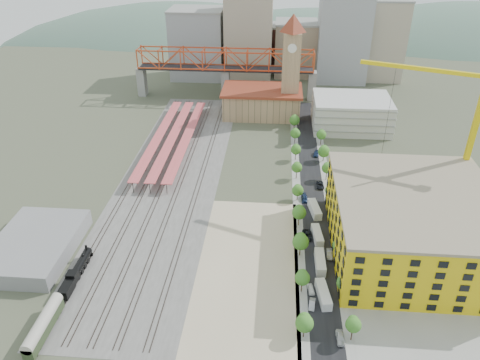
# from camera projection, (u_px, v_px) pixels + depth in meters

# --- Properties ---
(ground) EXTENTS (400.00, 400.00, 0.00)m
(ground) POSITION_uv_depth(u_px,v_px,m) (266.00, 206.00, 157.56)
(ground) COLOR #474C38
(ground) RESTS_ON ground
(ballast_strip) EXTENTS (36.00, 165.00, 0.06)m
(ballast_strip) POSITION_uv_depth(u_px,v_px,m) (172.00, 177.00, 175.21)
(ballast_strip) COLOR #605E59
(ballast_strip) RESTS_ON ground
(dirt_lot) EXTENTS (28.00, 67.00, 0.06)m
(dirt_lot) POSITION_uv_depth(u_px,v_px,m) (248.00, 267.00, 130.63)
(dirt_lot) COLOR tan
(dirt_lot) RESTS_ON ground
(street_asphalt) EXTENTS (12.00, 170.00, 0.06)m
(street_asphalt) POSITION_uv_depth(u_px,v_px,m) (312.00, 186.00, 169.37)
(street_asphalt) COLOR black
(street_asphalt) RESTS_ON ground
(sidewalk_west) EXTENTS (3.00, 170.00, 0.04)m
(sidewalk_west) POSITION_uv_depth(u_px,v_px,m) (296.00, 185.00, 169.76)
(sidewalk_west) COLOR gray
(sidewalk_west) RESTS_ON ground
(sidewalk_east) EXTENTS (3.00, 170.00, 0.04)m
(sidewalk_east) POSITION_uv_depth(u_px,v_px,m) (327.00, 186.00, 168.98)
(sidewalk_east) COLOR gray
(sidewalk_east) RESTS_ON ground
(construction_pad) EXTENTS (50.00, 90.00, 0.06)m
(construction_pad) POSITION_uv_depth(u_px,v_px,m) (417.00, 250.00, 137.09)
(construction_pad) COLOR gray
(construction_pad) RESTS_ON ground
(rail_tracks) EXTENTS (26.56, 160.00, 0.18)m
(rail_tracks) POSITION_uv_depth(u_px,v_px,m) (167.00, 176.00, 175.27)
(rail_tracks) COLOR #382B23
(rail_tracks) RESTS_ON ground
(platform_canopies) EXTENTS (16.00, 80.00, 4.12)m
(platform_canopies) POSITION_uv_depth(u_px,v_px,m) (173.00, 136.00, 197.32)
(platform_canopies) COLOR #D75259
(platform_canopies) RESTS_ON ground
(station_hall) EXTENTS (38.00, 24.00, 13.10)m
(station_hall) POSITION_uv_depth(u_px,v_px,m) (262.00, 102.00, 225.39)
(station_hall) COLOR tan
(station_hall) RESTS_ON ground
(clock_tower) EXTENTS (12.00, 12.00, 52.00)m
(clock_tower) POSITION_uv_depth(u_px,v_px,m) (291.00, 58.00, 211.73)
(clock_tower) COLOR tan
(clock_tower) RESTS_ON ground
(parking_garage) EXTENTS (34.00, 26.00, 14.00)m
(parking_garage) POSITION_uv_depth(u_px,v_px,m) (351.00, 113.00, 211.96)
(parking_garage) COLOR silver
(parking_garage) RESTS_ON ground
(truss_bridge) EXTENTS (94.00, 9.60, 25.60)m
(truss_bridge) POSITION_uv_depth(u_px,v_px,m) (225.00, 62.00, 240.57)
(truss_bridge) COLOR gray
(truss_bridge) RESTS_ON ground
(construction_building) EXTENTS (44.60, 50.60, 18.80)m
(construction_building) POSITION_uv_depth(u_px,v_px,m) (413.00, 224.00, 132.62)
(construction_building) COLOR yellow
(construction_building) RESTS_ON ground
(warehouse) EXTENTS (22.00, 32.00, 5.00)m
(warehouse) POSITION_uv_depth(u_px,v_px,m) (35.00, 246.00, 135.08)
(warehouse) COLOR gray
(warehouse) RESTS_ON ground
(street_trees) EXTENTS (15.40, 124.40, 8.00)m
(street_trees) POSITION_uv_depth(u_px,v_px,m) (313.00, 201.00, 160.75)
(street_trees) COLOR #38681F
(street_trees) RESTS_ON ground
(skyline) EXTENTS (133.00, 46.00, 60.00)m
(skyline) POSITION_uv_depth(u_px,v_px,m) (288.00, 39.00, 268.52)
(skyline) COLOR #9EA0A3
(skyline) RESTS_ON ground
(distant_hills) EXTENTS (647.00, 264.00, 227.00)m
(distant_hills) POSITION_uv_depth(u_px,v_px,m) (324.00, 125.00, 418.58)
(distant_hills) COLOR #4C6B59
(distant_hills) RESTS_ON ground
(locomotive) EXTENTS (2.58, 19.88, 4.97)m
(locomotive) POSITION_uv_depth(u_px,v_px,m) (77.00, 271.00, 126.56)
(locomotive) COLOR black
(locomotive) RESTS_ON ground
(coach) EXTENTS (2.85, 16.57, 5.20)m
(coach) POSITION_uv_depth(u_px,v_px,m) (44.00, 325.00, 108.83)
(coach) COLOR #28371E
(coach) RESTS_ON ground
(tower_crane) EXTENTS (46.98, 19.27, 52.95)m
(tower_crane) POSITION_uv_depth(u_px,v_px,m) (465.00, 116.00, 141.23)
(tower_crane) COLOR yellow
(tower_crane) RESTS_ON ground
(site_trailer_a) EXTENTS (3.91, 9.96, 2.65)m
(site_trailer_a) POSITION_uv_depth(u_px,v_px,m) (323.00, 294.00, 119.55)
(site_trailer_a) COLOR silver
(site_trailer_a) RESTS_ON ground
(site_trailer_b) EXTENTS (2.73, 9.86, 2.69)m
(site_trailer_b) POSITION_uv_depth(u_px,v_px,m) (320.00, 262.00, 130.58)
(site_trailer_b) COLOR silver
(site_trailer_b) RESTS_ON ground
(site_trailer_c) EXTENTS (3.46, 9.45, 2.53)m
(site_trailer_c) POSITION_uv_depth(u_px,v_px,m) (317.00, 235.00, 141.42)
(site_trailer_c) COLOR silver
(site_trailer_c) RESTS_ON ground
(site_trailer_d) EXTENTS (4.32, 10.09, 2.68)m
(site_trailer_d) POSITION_uv_depth(u_px,v_px,m) (315.00, 209.00, 153.65)
(site_trailer_d) COLOR silver
(site_trailer_d) RESTS_ON ground
(car_0) EXTENTS (2.11, 4.08, 1.33)m
(car_0) POSITION_uv_depth(u_px,v_px,m) (311.00, 289.00, 122.07)
(car_0) COLOR white
(car_0) RESTS_ON ground
(car_1) EXTENTS (1.99, 4.33, 1.38)m
(car_1) POSITION_uv_depth(u_px,v_px,m) (312.00, 304.00, 117.43)
(car_1) COLOR #A3A2A7
(car_1) RESTS_ON ground
(car_2) EXTENTS (2.90, 5.66, 1.53)m
(car_2) POSITION_uv_depth(u_px,v_px,m) (307.00, 235.00, 142.30)
(car_2) COLOR black
(car_2) RESTS_ON ground
(car_3) EXTENTS (2.48, 5.27, 1.49)m
(car_3) POSITION_uv_depth(u_px,v_px,m) (304.00, 198.00, 160.69)
(car_3) COLOR navy
(car_3) RESTS_ON ground
(car_4) EXTENTS (2.08, 4.74, 1.59)m
(car_4) POSITION_uv_depth(u_px,v_px,m) (340.00, 338.00, 108.07)
(car_4) COLOR silver
(car_4) RESTS_ON ground
(car_5) EXTENTS (1.81, 4.74, 1.54)m
(car_5) POSITION_uv_depth(u_px,v_px,m) (329.00, 254.00, 134.45)
(car_5) COLOR #939398
(car_5) RESTS_ON ground
(car_6) EXTENTS (2.60, 5.35, 1.46)m
(car_6) POSITION_uv_depth(u_px,v_px,m) (320.00, 185.00, 168.27)
(car_6) COLOR black
(car_6) RESTS_ON ground
(car_7) EXTENTS (2.74, 5.11, 1.41)m
(car_7) POSITION_uv_depth(u_px,v_px,m) (316.00, 154.00, 190.09)
(car_7) COLOR navy
(car_7) RESTS_ON ground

